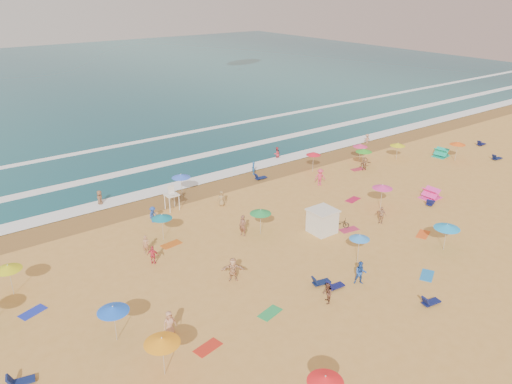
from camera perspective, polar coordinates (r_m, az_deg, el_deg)
ground at (r=43.94m, az=4.52°, el=-4.30°), size 220.00×220.00×0.00m
ocean at (r=117.96m, az=-23.59°, el=11.30°), size 220.00×140.00×0.18m
wet_sand at (r=53.11m, az=-4.27°, el=0.69°), size 220.00×220.00×0.00m
surf_foam at (r=60.27m, az=-8.77°, el=3.33°), size 200.00×18.70×0.05m
cabana at (r=43.35m, az=7.58°, el=-3.36°), size 2.00×2.00×2.00m
cabana_roof at (r=42.90m, az=7.66°, el=-2.09°), size 2.20×2.20×0.12m
bicycle at (r=44.64m, az=9.59°, el=-3.50°), size 1.47×1.62×0.85m
lifeguard_stand at (r=47.78m, az=-9.60°, el=-0.85°), size 1.20×1.20×2.10m
beach_umbrellas at (r=43.13m, az=4.15°, el=-1.59°), size 53.85×30.65×0.78m
loungers at (r=46.52m, az=13.45°, el=-3.06°), size 60.79×25.92×0.34m
towels at (r=41.82m, az=5.36°, el=-5.82°), size 39.20×20.03×0.03m
popup_tents at (r=59.42m, az=19.95°, el=2.40°), size 14.15×8.94×1.20m
beachgoers at (r=46.13m, az=1.81°, el=-1.77°), size 40.55×26.20×2.12m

